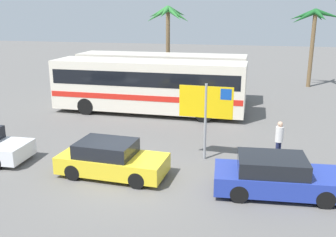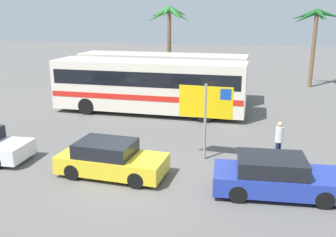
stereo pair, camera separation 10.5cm
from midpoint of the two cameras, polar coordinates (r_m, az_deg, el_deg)
ground at (r=14.25m, az=-6.73°, el=-9.01°), size 120.00×120.00×0.00m
bus_front_coach at (r=22.73m, az=-2.77°, el=5.22°), size 11.48×2.69×3.17m
bus_rear_coach at (r=26.28m, az=-0.77°, el=6.67°), size 11.48×2.69×3.17m
ferry_sign at (r=15.31m, az=6.07°, el=2.01°), size 2.20×0.16×3.20m
car_blue at (r=13.31m, az=16.22°, el=-8.41°), size 4.44×2.16×1.32m
car_yellow at (r=14.36m, az=-8.46°, el=-6.11°), size 4.10×1.92×1.32m
pedestrian_by_bus at (r=16.13m, az=16.60°, el=-2.82°), size 0.32×0.32×1.67m
palm_tree_seaside at (r=30.65m, az=0.29°, el=14.57°), size 3.61×3.78×6.43m
palm_tree_inland at (r=32.82m, az=21.49°, el=13.15°), size 4.08×4.03×6.21m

